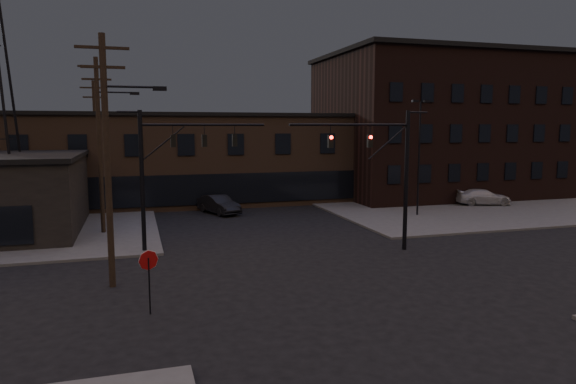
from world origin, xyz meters
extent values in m
plane|color=black|center=(0.00, 0.00, 0.00)|extent=(140.00, 140.00, 0.00)
cube|color=#474744|center=(22.00, 22.00, 0.07)|extent=(30.00, 30.00, 0.15)
cube|color=#4D3729|center=(0.00, 28.00, 4.00)|extent=(40.00, 12.00, 8.00)
cube|color=black|center=(22.00, 26.00, 7.00)|extent=(22.00, 16.00, 14.00)
cylinder|color=black|center=(6.50, 4.50, 4.00)|extent=(0.24, 0.24, 8.00)
cylinder|color=black|center=(3.00, 4.50, 7.20)|extent=(7.00, 0.14, 0.14)
cube|color=#FF140C|center=(4.17, 4.50, 6.30)|extent=(0.28, 0.22, 0.70)
cube|color=#FF140C|center=(1.83, 4.50, 6.30)|extent=(0.28, 0.22, 0.70)
cylinder|color=black|center=(-8.00, 8.00, 4.00)|extent=(0.24, 0.24, 8.00)
cylinder|color=black|center=(-4.50, 8.00, 7.20)|extent=(7.00, 0.14, 0.14)
cube|color=black|center=(-6.25, 8.00, 6.30)|extent=(0.28, 0.22, 0.70)
cube|color=black|center=(-4.50, 8.00, 6.30)|extent=(0.28, 0.22, 0.70)
cube|color=black|center=(-2.75, 8.00, 6.30)|extent=(0.28, 0.22, 0.70)
cylinder|color=black|center=(-8.00, -2.00, 1.10)|extent=(0.06, 0.06, 2.20)
cylinder|color=maroon|center=(-8.00, -1.98, 2.10)|extent=(0.72, 0.33, 0.76)
cylinder|color=black|center=(-9.50, 2.00, 5.50)|extent=(0.28, 0.28, 11.00)
cube|color=black|center=(-9.50, 2.00, 10.40)|extent=(2.20, 0.12, 0.12)
cube|color=black|center=(-9.50, 2.00, 9.60)|extent=(1.80, 0.12, 0.12)
cube|color=black|center=(-7.20, 2.00, 8.75)|extent=(0.60, 0.25, 0.18)
cylinder|color=black|center=(-10.50, 14.00, 5.75)|extent=(0.28, 0.28, 11.50)
cube|color=black|center=(-10.50, 14.00, 10.90)|extent=(2.20, 0.12, 0.12)
cube|color=black|center=(-10.50, 14.00, 10.10)|extent=(1.80, 0.12, 0.12)
cube|color=black|center=(-8.20, 14.00, 9.25)|extent=(0.60, 0.25, 0.18)
cylinder|color=black|center=(-11.50, 26.00, 5.50)|extent=(0.28, 0.28, 11.00)
cube|color=black|center=(-11.50, 26.00, 10.40)|extent=(2.20, 0.12, 0.12)
cube|color=black|center=(-11.50, 26.00, 9.60)|extent=(1.80, 0.12, 0.12)
cylinder|color=black|center=(13.00, 14.00, 4.50)|extent=(0.14, 0.14, 9.00)
cube|color=black|center=(12.50, 14.00, 9.05)|extent=(0.50, 0.28, 0.18)
cube|color=black|center=(13.50, 14.00, 9.05)|extent=(0.50, 0.28, 0.18)
cylinder|color=black|center=(19.00, 19.00, 4.50)|extent=(0.14, 0.14, 9.00)
cube|color=black|center=(18.50, 19.00, 9.05)|extent=(0.50, 0.28, 0.18)
cube|color=black|center=(19.50, 19.00, 9.05)|extent=(0.50, 0.28, 0.18)
imported|color=black|center=(17.37, 22.52, 1.01)|extent=(5.37, 3.22, 1.71)
imported|color=#AEAEB0|center=(21.48, 17.04, 0.84)|extent=(5.14, 3.21, 1.39)
imported|color=black|center=(-1.87, 19.96, 0.76)|extent=(3.20, 4.90, 1.53)
camera|label=1|loc=(-8.37, -21.50, 7.09)|focal=32.00mm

